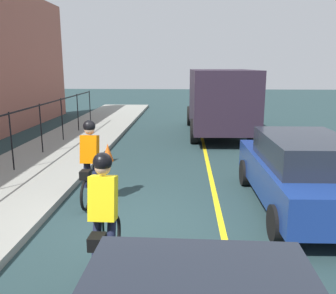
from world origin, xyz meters
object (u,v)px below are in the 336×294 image
object	(u,v)px
patrol_sedan	(302,171)
box_truck_background	(219,99)
cyclist_follow	(104,218)
traffic_cone_near	(108,153)
cyclist_lead	(91,162)

from	to	relation	value
patrol_sedan	box_truck_background	world-z (taller)	box_truck_background
box_truck_background	cyclist_follow	bearing A→B (deg)	165.71
patrol_sedan	traffic_cone_near	distance (m)	6.09
cyclist_lead	patrol_sedan	xyz separation A→B (m)	(-0.18, -4.44, -0.09)
box_truck_background	traffic_cone_near	bearing A→B (deg)	139.28
traffic_cone_near	box_truck_background	bearing A→B (deg)	-39.27
patrol_sedan	traffic_cone_near	world-z (taller)	patrol_sedan
cyclist_follow	patrol_sedan	distance (m)	4.43
patrol_sedan	traffic_cone_near	bearing A→B (deg)	51.63
cyclist_follow	box_truck_background	xyz separation A→B (m)	(11.07, -2.52, 0.64)
cyclist_lead	patrol_sedan	bearing A→B (deg)	-90.75
box_truck_background	cyclist_lead	bearing A→B (deg)	155.66
cyclist_follow	box_truck_background	bearing A→B (deg)	-11.30
traffic_cone_near	cyclist_follow	bearing A→B (deg)	-168.25
cyclist_follow	box_truck_background	world-z (taller)	box_truck_background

